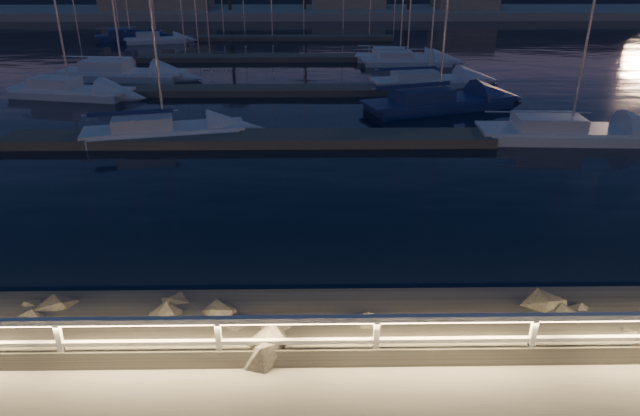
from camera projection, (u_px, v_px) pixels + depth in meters
The scene contains 16 objects.
ground at pixel (169, 364), 11.03m from camera, with size 400.00×400.00×0.00m, color #A8A398.
harbor_water at pixel (271, 82), 39.93m from camera, with size 400.00×440.00×0.60m.
guard_rail at pixel (161, 331), 10.71m from camera, with size 44.11×0.12×1.06m.
riprap at pixel (431, 330), 12.28m from camera, with size 35.46×2.98×1.44m.
floating_docks at pixel (272, 71), 40.86m from camera, with size 22.00×36.00×0.40m.
far_shore at pixel (289, 9), 78.52m from camera, with size 160.00×14.00×5.20m.
sailboat_b at pixel (160, 130), 26.33m from camera, with size 7.52×3.62×12.37m.
sailboat_c at pixel (435, 101), 31.37m from camera, with size 8.87×5.11×14.56m.
sailboat_d at pixel (565, 131), 26.23m from camera, with size 8.42×2.97×14.01m.
sailboat_f at pixel (67, 90), 34.05m from camera, with size 7.70×3.67×12.67m.
sailboat_g at pixel (405, 60), 43.94m from camera, with size 7.17×2.29×12.07m.
sailboat_h at pixel (425, 80), 36.93m from camera, with size 7.80×3.48×12.75m.
sailboat_i at pixel (155, 39), 54.83m from camera, with size 6.16×3.01×10.18m.
sailboat_j at pixel (119, 73), 38.82m from camera, with size 8.73×3.50×14.49m.
sailboat_k at pixel (397, 57), 45.20m from camera, with size 7.26×3.37×11.89m.
sailboat_n at pixel (128, 35), 57.00m from camera, with size 6.87×4.20×11.36m.
Camera 1 is at (2.78, -8.89, 7.25)m, focal length 32.00 mm.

